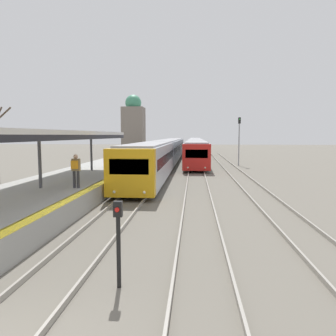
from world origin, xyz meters
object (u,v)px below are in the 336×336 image
Objects in this scene: person_on_platform at (76,168)px; train_far at (195,146)px; signal_post_near at (118,235)px; signal_mast_far at (239,136)px; train_near at (166,151)px.

train_far is (6.04, 42.39, -0.34)m from person_on_platform.
signal_post_near is 0.37× the size of signal_mast_far.
person_on_platform is 42.82m from train_far.
signal_mast_far reaches higher than person_on_platform.
signal_mast_far reaches higher than signal_post_near.
signal_post_near is at bearing -92.21° from train_far.
person_on_platform is at bearing -95.70° from train_near.
train_near reaches higher than person_on_platform.
train_far is 50.81m from signal_post_near.
signal_mast_far is (6.90, 31.22, 2.21)m from signal_post_near.
signal_post_near is at bearing -102.47° from signal_mast_far.
signal_post_near is (1.65, -32.72, -0.38)m from train_near.
train_near reaches higher than signal_post_near.
signal_post_near is at bearing -87.11° from train_near.
signal_mast_far reaches higher than train_far.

